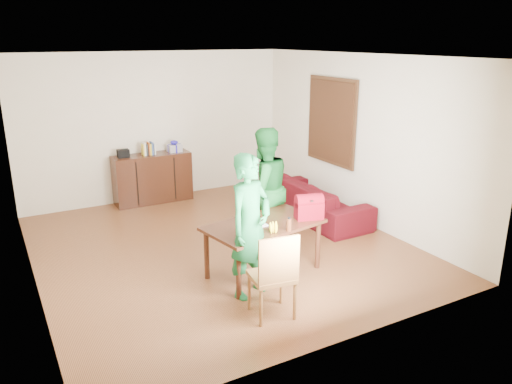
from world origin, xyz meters
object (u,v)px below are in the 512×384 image
chair (272,291)px  bottle (289,224)px  person_near (250,226)px  red_bag (309,209)px  person_far (263,189)px  table (264,229)px  sofa (316,200)px  laptop (254,223)px

chair → bottle: 0.94m
person_near → red_bag: (1.00, 0.26, -0.04)m
chair → person_far: 2.01m
table → person_far: bearing=50.2°
chair → sofa: chair is taller
table → person_far: 0.93m
person_far → laptop: 0.99m
person_near → bottle: person_near is taller
chair → bottle: size_ratio=5.54×
person_near → person_far: bearing=32.4°
person_far → red_bag: size_ratio=4.99×
person_far → laptop: bearing=49.0°
table → sofa: (1.82, 1.40, -0.30)m
person_far → red_bag: bearing=95.9°
person_near → laptop: person_near is taller
person_near → person_far: size_ratio=0.98×
person_near → red_bag: 1.04m
table → bottle: bottle is taller
chair → person_near: size_ratio=0.58×
laptop → red_bag: (0.75, -0.10, 0.09)m
sofa → chair: bearing=135.8°
person_far → sofa: bearing=-160.3°
table → bottle: size_ratio=8.86×
person_far → red_bag: 0.91m
red_bag → sofa: red_bag is taller
table → chair: (-0.43, -0.94, -0.32)m
chair → bottle: chair is taller
table → laptop: 0.19m
chair → bottle: (0.57, 0.57, 0.49)m
bottle → laptop: bearing=128.2°
bottle → sofa: size_ratio=0.08×
laptop → bottle: (0.28, -0.36, 0.05)m
laptop → sofa: 2.46m
person_far → laptop: (-0.58, -0.79, -0.15)m
person_far → bottle: person_far is taller
laptop → bottle: laptop is taller
chair → sofa: bearing=54.7°
bottle → red_bag: red_bag is taller
chair → laptop: size_ratio=3.27×
laptop → table: bearing=4.0°
table → laptop: laptop is taller
red_bag → laptop: bearing=-171.5°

